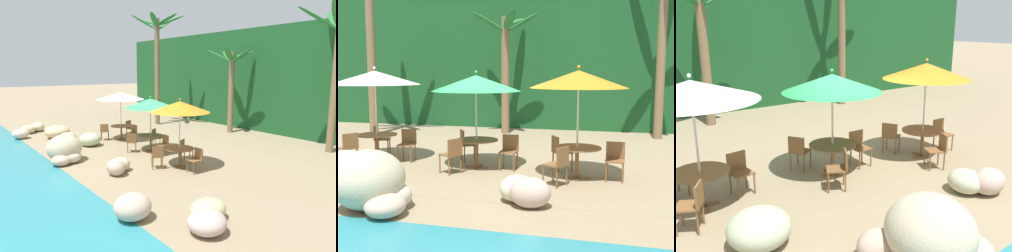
{
  "view_description": "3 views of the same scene",
  "coord_description": "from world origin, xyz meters",
  "views": [
    {
      "loc": [
        11.39,
        -7.7,
        3.65
      ],
      "look_at": [
        0.47,
        0.49,
        1.22
      ],
      "focal_mm": 34.44,
      "sensor_mm": 36.0,
      "label": 1
    },
    {
      "loc": [
        3.27,
        -10.04,
        2.46
      ],
      "look_at": [
        0.44,
        0.26,
        1.09
      ],
      "focal_mm": 45.49,
      "sensor_mm": 36.0,
      "label": 2
    },
    {
      "loc": [
        -4.89,
        -6.58,
        3.43
      ],
      "look_at": [
        0.34,
        0.51,
        0.98
      ],
      "focal_mm": 39.23,
      "sensor_mm": 36.0,
      "label": 3
    }
  ],
  "objects": [
    {
      "name": "ground_plane",
      "position": [
        0.0,
        0.0,
        0.0
      ],
      "size": [
        120.0,
        120.0,
        0.0
      ],
      "primitive_type": "plane",
      "color": "#937F60"
    },
    {
      "name": "terrace_deck",
      "position": [
        0.0,
        0.0,
        0.0
      ],
      "size": [
        18.0,
        5.2,
        0.01
      ],
      "color": "#937F60",
      "rests_on": "ground"
    },
    {
      "name": "foliage_backdrop",
      "position": [
        0.0,
        9.0,
        3.0
      ],
      "size": [
        28.0,
        2.4,
        6.0
      ],
      "color": "#194C23",
      "rests_on": "ground"
    },
    {
      "name": "rock_seawall",
      "position": [
        -1.43,
        -2.96,
        0.35
      ],
      "size": [
        15.7,
        3.3,
        1.07
      ],
      "color": "tan",
      "rests_on": "ground"
    },
    {
      "name": "umbrella_white",
      "position": [
        -3.26,
        0.24,
        2.29
      ],
      "size": [
        2.45,
        2.45,
        2.6
      ],
      "color": "silver",
      "rests_on": "ground"
    },
    {
      "name": "dining_table_white",
      "position": [
        -3.26,
        0.24,
        0.61
      ],
      "size": [
        1.1,
        1.1,
        0.74
      ],
      "color": "brown",
      "rests_on": "ground"
    },
    {
      "name": "chair_white_seaward",
      "position": [
        -2.43,
        0.43,
        0.51
      ],
      "size": [
        0.47,
        0.48,
        0.87
      ],
      "color": "brown",
      "rests_on": "ground"
    },
    {
      "name": "chair_white_inland",
      "position": [
        -3.66,
        0.99,
        0.51
      ],
      "size": [
        0.55,
        0.55,
        0.87
      ],
      "color": "brown",
      "rests_on": "ground"
    },
    {
      "name": "chair_white_left",
      "position": [
        -3.61,
        -0.54,
        0.51
      ],
      "size": [
        0.58,
        0.58,
        0.87
      ],
      "color": "brown",
      "rests_on": "ground"
    },
    {
      "name": "umbrella_green",
      "position": [
        -0.3,
        0.1,
        2.17
      ],
      "size": [
        2.26,
        2.26,
        2.48
      ],
      "color": "silver",
      "rests_on": "ground"
    },
    {
      "name": "dining_table_green",
      "position": [
        -0.3,
        0.1,
        0.61
      ],
      "size": [
        1.1,
        1.1,
        0.74
      ],
      "color": "brown",
      "rests_on": "ground"
    },
    {
      "name": "chair_green_seaward",
      "position": [
        0.55,
        0.19,
        0.51
      ],
      "size": [
        0.42,
        0.43,
        0.87
      ],
      "color": "brown",
      "rests_on": "ground"
    },
    {
      "name": "chair_green_inland",
      "position": [
        -0.83,
        0.76,
        0.51
      ],
      "size": [
        0.59,
        0.58,
        0.87
      ],
      "color": "brown",
      "rests_on": "ground"
    },
    {
      "name": "chair_green_left",
      "position": [
        -0.64,
        -0.69,
        0.51
      ],
      "size": [
        0.58,
        0.58,
        0.87
      ],
      "color": "brown",
      "rests_on": "ground"
    },
    {
      "name": "umbrella_orange",
      "position": [
        2.3,
        -0.34,
        2.29
      ],
      "size": [
        2.21,
        2.21,
        2.6
      ],
      "color": "silver",
      "rests_on": "ground"
    },
    {
      "name": "dining_table_orange",
      "position": [
        2.3,
        -0.34,
        0.61
      ],
      "size": [
        1.1,
        1.1,
        0.74
      ],
      "color": "brown",
      "rests_on": "ground"
    },
    {
      "name": "chair_orange_seaward",
      "position": [
        3.15,
        -0.27,
        0.51
      ],
      "size": [
        0.43,
        0.44,
        0.87
      ],
      "color": "brown",
      "rests_on": "ground"
    },
    {
      "name": "chair_orange_inland",
      "position": [
        1.79,
        0.35,
        0.51
      ],
      "size": [
        0.58,
        0.58,
        0.87
      ],
      "color": "brown",
      "rests_on": "ground"
    },
    {
      "name": "chair_orange_left",
      "position": [
        1.99,
        -1.14,
        0.51
      ],
      "size": [
        0.57,
        0.57,
        0.87
      ],
      "color": "brown",
      "rests_on": "ground"
    },
    {
      "name": "palm_tree_nearest",
      "position": [
        -6.11,
        4.54,
        4.79
      ],
      "size": [
        3.45,
        3.25,
        7.04
      ],
      "color": "brown",
      "rests_on": "ground"
    },
    {
      "name": "palm_tree_second",
      "position": [
        -1.23,
        6.28,
        3.12
      ],
      "size": [
        2.69,
        2.71,
        4.74
      ],
      "color": "brown",
      "rests_on": "ground"
    }
  ]
}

